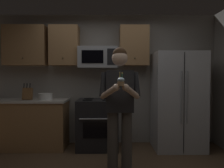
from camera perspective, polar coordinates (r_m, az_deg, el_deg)
The scene contains 10 objects.
wall_back at distance 4.53m, azimuth -1.57°, elevation 1.25°, with size 4.40×0.10×2.60m, color gray.
oven_range at distance 4.23m, azimuth -3.71°, elevation -10.23°, with size 0.76×0.70×0.93m.
microwave at distance 4.27m, azimuth -3.66°, elevation 6.84°, with size 0.74×0.41×0.40m.
refrigerator at distance 4.31m, azimuth 16.63°, elevation -4.19°, with size 0.90×0.75×1.80m.
cabinet_row_upper at distance 4.42m, azimuth -11.20°, elevation 9.65°, with size 2.78×0.36×0.76m.
counter_left at distance 4.51m, azimuth -20.65°, elevation -9.59°, with size 1.44×0.66×0.92m.
knife_block at distance 4.39m, azimuth -21.06°, elevation -2.38°, with size 0.16×0.15×0.32m.
bowl_large_white at distance 4.31m, azimuth -16.87°, elevation -3.08°, with size 0.26×0.26×0.12m.
person at distance 3.09m, azimuth 2.02°, elevation -4.74°, with size 0.60×0.48×1.76m.
cupcake at distance 2.74m, azimuth 2.34°, elevation 0.65°, with size 0.09×0.09×0.17m.
Camera 1 is at (0.07, -2.77, 1.35)m, focal length 35.26 mm.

